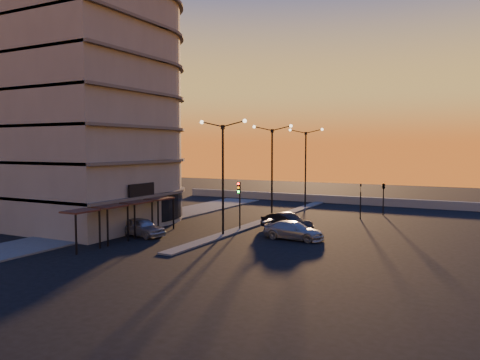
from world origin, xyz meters
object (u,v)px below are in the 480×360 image
Objects in this scene: streetlamp_mid at (272,164)px; car_sedan at (287,222)px; car_hatchback at (142,227)px; traffic_light_main at (239,197)px; car_wagon at (294,230)px.

car_sedan is at bearing -55.13° from streetlamp_mid.
streetlamp_mid reaches higher than car_sedan.
car_sedan is (9.58, 7.85, 0.01)m from car_hatchback.
streetlamp_mid reaches higher than car_hatchback.
traffic_light_main is 6.38m from car_wagon.
streetlamp_mid is at bearing 35.84° from car_wagon.
streetlamp_mid is at bearing 90.00° from traffic_light_main.
traffic_light_main is (0.00, -7.13, -2.70)m from streetlamp_mid.
car_sedan is at bearing 23.83° from traffic_light_main.
car_wagon is at bearing -16.39° from traffic_light_main.
traffic_light_main is 4.67m from car_sedan.
car_sedan reaches higher than car_hatchback.
car_hatchback is at bearing 113.97° from car_wagon.
car_wagon is at bearing -135.33° from car_sedan.
car_wagon is (1.95, -3.37, -0.05)m from car_sedan.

